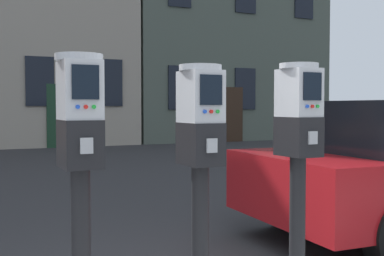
{
  "coord_description": "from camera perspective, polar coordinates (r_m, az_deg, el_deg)",
  "views": [
    {
      "loc": [
        -1.36,
        -2.45,
        1.37
      ],
      "look_at": [
        -0.28,
        -0.11,
        1.25
      ],
      "focal_mm": 45.95,
      "sensor_mm": 36.0,
      "label": 1
    }
  ],
  "objects": [
    {
      "name": "parking_meter_end_of_row",
      "position": [
        2.82,
        12.22,
        -1.92
      ],
      "size": [
        0.22,
        0.25,
        1.47
      ],
      "rotation": [
        0.0,
        0.0,
        -1.56
      ],
      "color": "black",
      "rests_on": "sidewalk_slab"
    },
    {
      "name": "parking_meter_twin_adjacent",
      "position": [
        2.5,
        0.97,
        -2.89
      ],
      "size": [
        0.22,
        0.25,
        1.44
      ],
      "rotation": [
        0.0,
        0.0,
        -1.56
      ],
      "color": "black",
      "rests_on": "sidewalk_slab"
    },
    {
      "name": "townhouse_grey_stucco",
      "position": [
        22.2,
        2.25,
        13.5
      ],
      "size": [
        8.32,
        5.92,
        11.16
      ],
      "color": "#4C564C",
      "rests_on": "ground_plane"
    },
    {
      "name": "parking_meter_near_kerb",
      "position": [
        2.3,
        -12.86,
        -2.96
      ],
      "size": [
        0.22,
        0.25,
        1.46
      ],
      "rotation": [
        0.0,
        0.0,
        -1.56
      ],
      "color": "black",
      "rests_on": "sidewalk_slab"
    }
  ]
}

